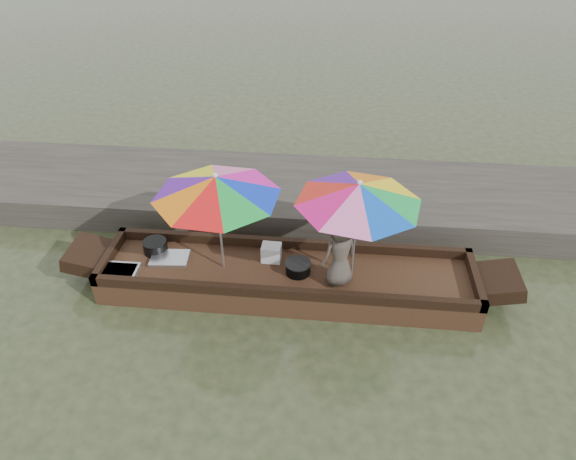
# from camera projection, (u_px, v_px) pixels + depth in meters

# --- Properties ---
(water) EXTENTS (80.00, 80.00, 0.00)m
(water) POSITION_uv_depth(u_px,v_px,m) (287.00, 289.00, 7.56)
(water) COLOR #2B341E
(water) RESTS_ON ground
(dock) EXTENTS (22.00, 2.20, 0.50)m
(dock) POSITION_uv_depth(u_px,v_px,m) (300.00, 196.00, 9.19)
(dock) COLOR #2D2B26
(dock) RESTS_ON ground
(boat_hull) EXTENTS (5.35, 1.20, 0.35)m
(boat_hull) POSITION_uv_depth(u_px,v_px,m) (287.00, 280.00, 7.46)
(boat_hull) COLOR black
(boat_hull) RESTS_ON water
(cooking_pot) EXTENTS (0.35, 0.35, 0.19)m
(cooking_pot) POSITION_uv_depth(u_px,v_px,m) (155.00, 246.00, 7.67)
(cooking_pot) COLOR black
(cooking_pot) RESTS_ON boat_hull
(tray_crayfish) EXTENTS (0.56, 0.39, 0.09)m
(tray_crayfish) POSITION_uv_depth(u_px,v_px,m) (119.00, 272.00, 7.26)
(tray_crayfish) COLOR silver
(tray_crayfish) RESTS_ON boat_hull
(tray_scallop) EXTENTS (0.58, 0.42, 0.06)m
(tray_scallop) POSITION_uv_depth(u_px,v_px,m) (170.00, 259.00, 7.53)
(tray_scallop) COLOR silver
(tray_scallop) RESTS_ON boat_hull
(charcoal_grill) EXTENTS (0.35, 0.35, 0.16)m
(charcoal_grill) POSITION_uv_depth(u_px,v_px,m) (298.00, 268.00, 7.28)
(charcoal_grill) COLOR black
(charcoal_grill) RESTS_ON boat_hull
(supply_bag) EXTENTS (0.29, 0.23, 0.26)m
(supply_bag) POSITION_uv_depth(u_px,v_px,m) (271.00, 253.00, 7.49)
(supply_bag) COLOR silver
(supply_bag) RESTS_ON boat_hull
(vendor) EXTENTS (0.61, 0.55, 1.04)m
(vendor) POSITION_uv_depth(u_px,v_px,m) (340.00, 253.00, 6.86)
(vendor) COLOR #473E37
(vendor) RESTS_ON boat_hull
(umbrella_bow) EXTENTS (2.15, 2.15, 1.55)m
(umbrella_bow) POSITION_uv_depth(u_px,v_px,m) (220.00, 223.00, 6.98)
(umbrella_bow) COLOR #E514A4
(umbrella_bow) RESTS_ON boat_hull
(umbrella_stern) EXTENTS (1.94, 1.94, 1.55)m
(umbrella_stern) POSITION_uv_depth(u_px,v_px,m) (355.00, 231.00, 6.83)
(umbrella_stern) COLOR yellow
(umbrella_stern) RESTS_ON boat_hull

